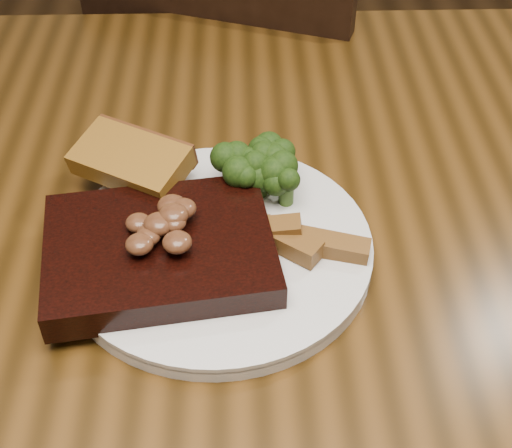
% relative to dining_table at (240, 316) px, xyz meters
% --- Properties ---
extents(dining_table, '(1.60, 0.90, 0.75)m').
position_rel_dining_table_xyz_m(dining_table, '(0.00, 0.00, 0.00)').
color(dining_table, '#462A0E').
rests_on(dining_table, ground).
extents(chair_far, '(0.49, 0.49, 0.81)m').
position_rel_dining_table_xyz_m(chair_far, '(0.01, 0.55, -0.22)').
color(chair_far, black).
rests_on(chair_far, ground).
extents(plate, '(0.32, 0.32, 0.01)m').
position_rel_dining_table_xyz_m(plate, '(-0.02, -0.01, 0.10)').
color(plate, silver).
rests_on(plate, dining_table).
extents(steak, '(0.21, 0.17, 0.03)m').
position_rel_dining_table_xyz_m(steak, '(-0.07, -0.03, 0.12)').
color(steak, black).
rests_on(steak, plate).
extents(steak_bone, '(0.16, 0.04, 0.02)m').
position_rel_dining_table_xyz_m(steak_bone, '(-0.07, -0.09, 0.11)').
color(steak_bone, beige).
rests_on(steak_bone, plate).
extents(mushroom_pile, '(0.07, 0.07, 0.03)m').
position_rel_dining_table_xyz_m(mushroom_pile, '(-0.06, -0.02, 0.15)').
color(mushroom_pile, '#58321B').
rests_on(mushroom_pile, steak).
extents(garlic_bread, '(0.12, 0.10, 0.02)m').
position_rel_dining_table_xyz_m(garlic_bread, '(-0.10, 0.07, 0.12)').
color(garlic_bread, '#925D1A').
rests_on(garlic_bread, plate).
extents(potato_wedges, '(0.10, 0.10, 0.02)m').
position_rel_dining_table_xyz_m(potato_wedges, '(0.04, 0.00, 0.12)').
color(potato_wedges, brown).
rests_on(potato_wedges, plate).
extents(broccoli_cluster, '(0.08, 0.08, 0.04)m').
position_rel_dining_table_xyz_m(broccoli_cluster, '(0.03, 0.07, 0.12)').
color(broccoli_cluster, '#223A0D').
rests_on(broccoli_cluster, plate).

